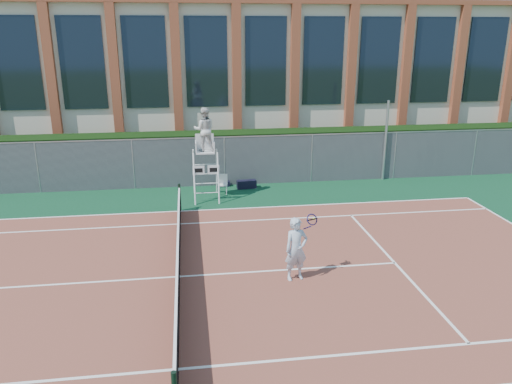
{
  "coord_description": "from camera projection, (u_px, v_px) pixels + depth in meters",
  "views": [
    {
      "loc": [
        0.41,
        -12.87,
        6.61
      ],
      "look_at": [
        2.62,
        3.0,
        1.48
      ],
      "focal_mm": 35.0,
      "sensor_mm": 36.0,
      "label": 1
    }
  ],
  "objects": [
    {
      "name": "umpire_chair",
      "position": [
        204.0,
        132.0,
        20.04
      ],
      "size": [
        1.07,
        1.64,
        3.83
      ],
      "color": "white",
      "rests_on": "ground"
    },
    {
      "name": "tennis_player",
      "position": [
        296.0,
        249.0,
        13.7
      ],
      "size": [
        1.04,
        0.73,
        1.81
      ],
      "color": "silver",
      "rests_on": "tennis_court"
    },
    {
      "name": "apron",
      "position": [
        179.0,
        262.0,
        15.04
      ],
      "size": [
        36.0,
        20.0,
        0.01
      ],
      "primitive_type": "cube",
      "color": "#0D3D1F",
      "rests_on": "ground"
    },
    {
      "name": "ground",
      "position": [
        179.0,
        278.0,
        14.1
      ],
      "size": [
        120.0,
        120.0,
        0.0
      ],
      "primitive_type": "plane",
      "color": "#233814"
    },
    {
      "name": "steel_pole",
      "position": [
        385.0,
        141.0,
        22.98
      ],
      "size": [
        0.12,
        0.12,
        3.71
      ],
      "primitive_type": "cylinder",
      "color": "#9EA0A5",
      "rests_on": "ground"
    },
    {
      "name": "hedge",
      "position": [
        180.0,
        157.0,
        23.2
      ],
      "size": [
        40.0,
        1.4,
        2.2
      ],
      "primitive_type": "cube",
      "color": "black",
      "rests_on": "ground"
    },
    {
      "name": "sports_bag_far",
      "position": [
        223.0,
        184.0,
        22.43
      ],
      "size": [
        0.59,
        0.29,
        0.23
      ],
      "primitive_type": "cube",
      "rotation": [
        0.0,
        0.0,
        0.07
      ],
      "color": "black",
      "rests_on": "apron"
    },
    {
      "name": "tennis_court",
      "position": [
        179.0,
        277.0,
        14.09
      ],
      "size": [
        23.77,
        10.97,
        0.02
      ],
      "primitive_type": "cube",
      "color": "brown",
      "rests_on": "apron"
    },
    {
      "name": "building",
      "position": [
        178.0,
        76.0,
        29.77
      ],
      "size": [
        45.0,
        10.6,
        8.22
      ],
      "color": "beige",
      "rests_on": "ground"
    },
    {
      "name": "tennis_net",
      "position": [
        178.0,
        260.0,
        13.94
      ],
      "size": [
        0.1,
        11.3,
        1.1
      ],
      "color": "black",
      "rests_on": "ground"
    },
    {
      "name": "fence",
      "position": [
        180.0,
        163.0,
        22.07
      ],
      "size": [
        40.0,
        0.06,
        2.2
      ],
      "primitive_type": null,
      "color": "#595E60",
      "rests_on": "ground"
    },
    {
      "name": "plastic_chair",
      "position": [
        223.0,
        182.0,
        21.36
      ],
      "size": [
        0.43,
        0.43,
        0.83
      ],
      "color": "silver",
      "rests_on": "apron"
    },
    {
      "name": "sports_bag_near",
      "position": [
        247.0,
        184.0,
        22.14
      ],
      "size": [
        0.87,
        0.41,
        0.36
      ],
      "primitive_type": "cube",
      "rotation": [
        0.0,
        0.0,
        0.08
      ],
      "color": "black",
      "rests_on": "apron"
    }
  ]
}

